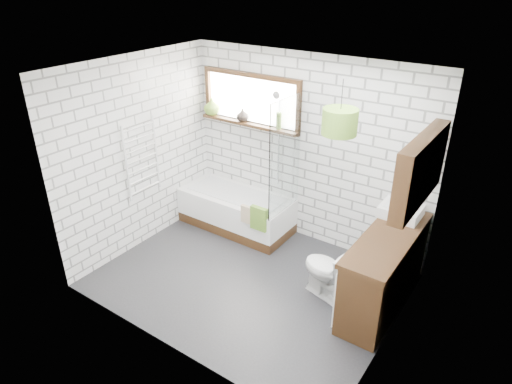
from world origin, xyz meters
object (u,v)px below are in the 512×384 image
Objects in this scene: pendant at (340,122)px; basin at (401,211)px; bathtub at (236,210)px; vanity at (384,271)px; toilet at (329,272)px.

basin is at bearing 58.40° from pendant.
bathtub is 4.77× the size of pendant.
vanity is 0.60m from toilet.
vanity is (2.34, -0.43, 0.18)m from bathtub.
pendant is at bearing -121.60° from basin.
vanity reaches higher than bathtub.
bathtub is 1.06× the size of vanity.
pendant reaches higher than toilet.
toilet is (-0.55, -0.22, -0.10)m from vanity.
basin reaches higher than bathtub.
bathtub is at bearing 158.23° from pendant.
bathtub is at bearing -178.27° from basin.
pendant reaches higher than vanity.
bathtub is 2.38m from basin.
vanity is 2.27× the size of toilet.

